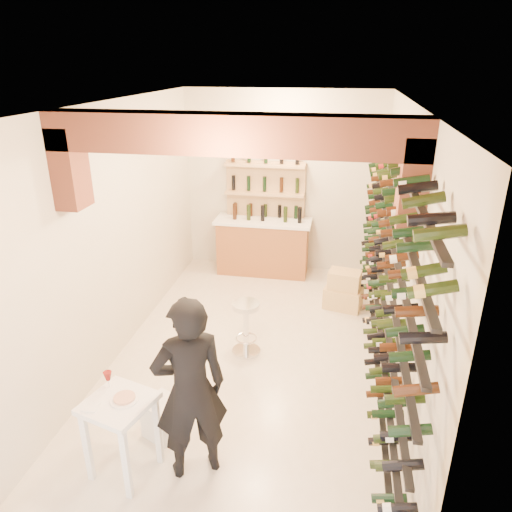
{
  "coord_description": "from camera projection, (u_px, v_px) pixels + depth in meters",
  "views": [
    {
      "loc": [
        1.01,
        -5.27,
        3.65
      ],
      "look_at": [
        0.0,
        0.3,
        1.3
      ],
      "focal_mm": 33.47,
      "sensor_mm": 36.0,
      "label": 1
    }
  ],
  "objects": [
    {
      "name": "ground",
      "position": [
        252.0,
        355.0,
        6.35
      ],
      "size": [
        6.0,
        6.0,
        0.0
      ],
      "primitive_type": "plane",
      "color": "beige",
      "rests_on": "ground"
    },
    {
      "name": "room_shell",
      "position": [
        247.0,
        196.0,
        5.25
      ],
      "size": [
        3.52,
        6.02,
        3.21
      ],
      "color": "beige",
      "rests_on": "ground"
    },
    {
      "name": "wine_rack",
      "position": [
        382.0,
        255.0,
        5.5
      ],
      "size": [
        0.32,
        5.7,
        2.56
      ],
      "color": "black",
      "rests_on": "ground"
    },
    {
      "name": "back_counter",
      "position": [
        263.0,
        245.0,
        8.6
      ],
      "size": [
        1.7,
        0.62,
        1.29
      ],
      "color": "#9C5C30",
      "rests_on": "ground"
    },
    {
      "name": "back_shelving",
      "position": [
        265.0,
        207.0,
        8.58
      ],
      "size": [
        1.4,
        0.31,
        2.73
      ],
      "color": "tan",
      "rests_on": "ground"
    },
    {
      "name": "tasting_table",
      "position": [
        120.0,
        414.0,
        4.32
      ],
      "size": [
        0.69,
        0.69,
        0.99
      ],
      "rotation": [
        0.0,
        0.0,
        -0.28
      ],
      "color": "white",
      "rests_on": "ground"
    },
    {
      "name": "white_stool",
      "position": [
        163.0,
        418.0,
        4.93
      ],
      "size": [
        0.44,
        0.44,
        0.41
      ],
      "primitive_type": "cube",
      "rotation": [
        0.0,
        0.0,
        -0.43
      ],
      "color": "white",
      "rests_on": "ground"
    },
    {
      "name": "person",
      "position": [
        190.0,
        390.0,
        4.24
      ],
      "size": [
        0.8,
        0.71,
        1.84
      ],
      "primitive_type": "imported",
      "rotation": [
        0.0,
        0.0,
        3.65
      ],
      "color": "black",
      "rests_on": "ground"
    },
    {
      "name": "chrome_barstool",
      "position": [
        246.0,
        324.0,
        6.25
      ],
      "size": [
        0.38,
        0.38,
        0.74
      ],
      "rotation": [
        0.0,
        0.0,
        -0.08
      ],
      "color": "silver",
      "rests_on": "ground"
    },
    {
      "name": "crate_lower",
      "position": [
        343.0,
        298.0,
        7.5
      ],
      "size": [
        0.64,
        0.51,
        0.34
      ],
      "primitive_type": "cube",
      "rotation": [
        0.0,
        0.0,
        -0.23
      ],
      "color": "tan",
      "rests_on": "ground"
    },
    {
      "name": "crate_upper",
      "position": [
        344.0,
        280.0,
        7.38
      ],
      "size": [
        0.53,
        0.41,
        0.28
      ],
      "primitive_type": "cube",
      "rotation": [
        0.0,
        0.0,
        -0.18
      ],
      "color": "tan",
      "rests_on": "crate_lower"
    }
  ]
}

